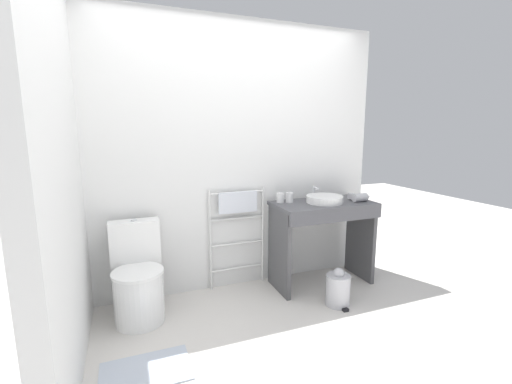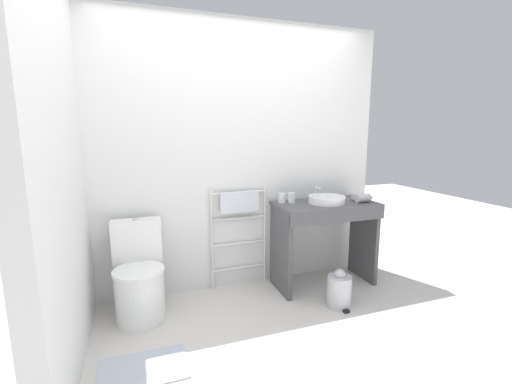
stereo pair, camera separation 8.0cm
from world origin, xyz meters
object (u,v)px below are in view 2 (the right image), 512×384
hair_dryer (363,198)px  cup_near_edge (291,198)px  trash_bin (339,290)px  sink_basin (327,199)px  cup_near_wall (282,198)px  toilet (139,280)px  towel_radiator (239,216)px

hair_dryer → cup_near_edge: bearing=162.6°
hair_dryer → trash_bin: hair_dryer is taller
sink_basin → cup_near_edge: cup_near_edge is taller
sink_basin → cup_near_edge: 0.34m
cup_near_wall → sink_basin: bearing=-22.6°
cup_near_wall → trash_bin: cup_near_wall is taller
toilet → sink_basin: (1.74, 0.01, 0.55)m
cup_near_edge → towel_radiator: bearing=166.0°
sink_basin → cup_near_wall: size_ratio=3.81×
toilet → trash_bin: bearing=-14.1°
cup_near_wall → cup_near_edge: cup_near_edge is taller
hair_dryer → trash_bin: (-0.46, -0.35, -0.73)m
toilet → hair_dryer: 2.17m
towel_radiator → cup_near_wall: bearing=-13.5°
cup_near_edge → trash_bin: 0.94m
toilet → trash_bin: (1.64, -0.41, -0.17)m
cup_near_edge → hair_dryer: cup_near_edge is taller
sink_basin → cup_near_wall: 0.43m
cup_near_wall → hair_dryer: bearing=-17.3°
towel_radiator → hair_dryer: bearing=-16.0°
cup_near_edge → hair_dryer: 0.70m
hair_dryer → toilet: bearing=178.2°
sink_basin → hair_dryer: (0.36, -0.07, 0.00)m
towel_radiator → trash_bin: towel_radiator is taller
trash_bin → cup_near_wall: bearing=117.0°
sink_basin → cup_near_edge: (-0.31, 0.14, 0.01)m
towel_radiator → cup_near_edge: size_ratio=10.23×
sink_basin → hair_dryer: size_ratio=1.84×
toilet → cup_near_wall: size_ratio=8.56×
towel_radiator → hair_dryer: size_ratio=5.12×
hair_dryer → trash_bin: bearing=-142.8°
toilet → sink_basin: size_ratio=2.25×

